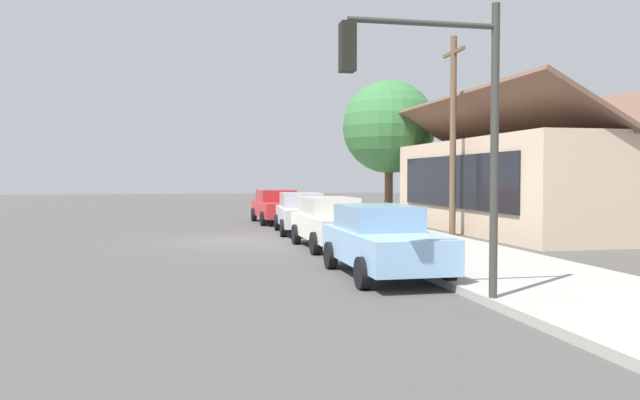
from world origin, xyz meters
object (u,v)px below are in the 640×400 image
at_px(car_skyblue, 382,240).
at_px(fire_hydrant_red, 397,239).
at_px(car_ivory, 331,222).
at_px(shade_tree, 389,127).
at_px(car_silver, 302,213).
at_px(utility_pole_wooden, 453,132).
at_px(car_cherry, 277,206).
at_px(traffic_light_main, 436,103).

relative_size(car_skyblue, fire_hydrant_red, 6.47).
xyz_separation_m(car_ivory, fire_hydrant_red, (2.34, 1.37, -0.32)).
relative_size(car_ivory, shade_tree, 0.63).
xyz_separation_m(car_ivory, shade_tree, (-12.95, 6.13, 4.07)).
relative_size(car_silver, fire_hydrant_red, 6.47).
height_order(car_skyblue, fire_hydrant_red, car_skyblue).
xyz_separation_m(car_skyblue, utility_pole_wooden, (-8.53, 5.47, 3.11)).
relative_size(car_ivory, utility_pole_wooden, 0.62).
height_order(utility_pole_wooden, fire_hydrant_red, utility_pole_wooden).
xyz_separation_m(shade_tree, fire_hydrant_red, (15.28, -4.76, -4.39)).
bearing_deg(utility_pole_wooden, fire_hydrant_red, -37.21).
height_order(car_cherry, car_skyblue, same).
distance_m(car_skyblue, utility_pole_wooden, 10.60).
bearing_deg(car_skyblue, traffic_light_main, -3.32).
bearing_deg(fire_hydrant_red, car_skyblue, -24.27).
xyz_separation_m(car_cherry, shade_tree, (-2.12, 6.36, 4.07)).
bearing_deg(traffic_light_main, utility_pole_wooden, 154.96).
distance_m(car_cherry, fire_hydrant_red, 13.26).
relative_size(car_cherry, car_skyblue, 1.07).
relative_size(car_silver, utility_pole_wooden, 0.61).
bearing_deg(shade_tree, car_cherry, -71.53).
height_order(traffic_light_main, fire_hydrant_red, traffic_light_main).
bearing_deg(shade_tree, car_silver, -38.70).
distance_m(shade_tree, traffic_light_main, 23.08).
height_order(car_cherry, utility_pole_wooden, utility_pole_wooden).
bearing_deg(car_cherry, car_skyblue, -1.78).
height_order(car_ivory, utility_pole_wooden, utility_pole_wooden).
bearing_deg(car_cherry, car_silver, 0.28).
relative_size(car_cherry, fire_hydrant_red, 6.90).
bearing_deg(shade_tree, traffic_light_main, -16.17).
distance_m(car_ivory, fire_hydrant_red, 2.73).
xyz_separation_m(car_silver, shade_tree, (-7.63, 6.12, 4.07)).
bearing_deg(car_silver, car_ivory, 3.24).
height_order(car_ivory, car_skyblue, same).
xyz_separation_m(traffic_light_main, fire_hydrant_red, (-6.85, 1.66, -2.99)).
bearing_deg(shade_tree, car_skyblue, -18.56).
relative_size(shade_tree, fire_hydrant_red, 10.40).
bearing_deg(car_ivory, car_cherry, 179.76).
distance_m(car_ivory, traffic_light_main, 9.57).
bearing_deg(traffic_light_main, car_skyblue, 176.97).
bearing_deg(car_skyblue, fire_hydrant_red, 155.43).
bearing_deg(fire_hydrant_red, shade_tree, 162.71).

